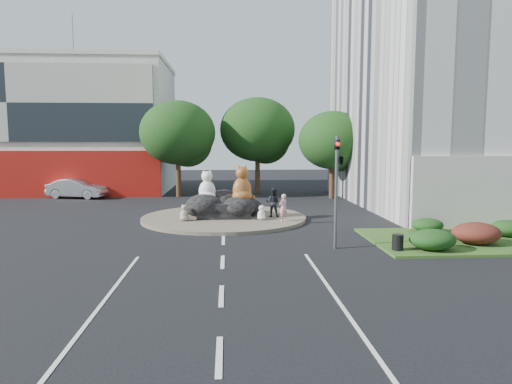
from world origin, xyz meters
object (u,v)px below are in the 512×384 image
(cat_tabby, at_px, (242,183))
(pedestrian_pink, at_px, (283,207))
(cat_white, at_px, (207,186))
(pedestrian_dark, at_px, (273,202))
(kitten_white, at_px, (261,212))
(parked_car, at_px, (77,189))
(litter_bin, at_px, (398,242))
(kitten_calico, at_px, (184,212))

(cat_tabby, bearing_deg, pedestrian_pink, -65.42)
(cat_tabby, bearing_deg, cat_white, 138.78)
(cat_tabby, bearing_deg, pedestrian_dark, -32.83)
(kitten_white, relative_size, pedestrian_pink, 0.57)
(parked_car, xyz_separation_m, litter_bin, (19.94, -20.38, -0.36))
(kitten_white, height_order, pedestrian_dark, pedestrian_dark)
(cat_tabby, height_order, pedestrian_dark, cat_tabby)
(cat_tabby, relative_size, kitten_calico, 2.34)
(cat_tabby, height_order, kitten_white, cat_tabby)
(pedestrian_dark, height_order, litter_bin, pedestrian_dark)
(pedestrian_pink, bearing_deg, cat_white, -61.30)
(parked_car, bearing_deg, kitten_calico, -127.53)
(cat_tabby, relative_size, litter_bin, 3.35)
(cat_white, bearing_deg, kitten_white, -22.56)
(kitten_white, bearing_deg, parked_car, 112.16)
(cat_white, distance_m, cat_tabby, 2.17)
(pedestrian_dark, bearing_deg, cat_white, 9.73)
(pedestrian_dark, height_order, parked_car, pedestrian_dark)
(litter_bin, bearing_deg, pedestrian_dark, 117.73)
(pedestrian_dark, distance_m, litter_bin, 9.73)
(cat_white, distance_m, kitten_white, 3.83)
(kitten_calico, xyz_separation_m, parked_car, (-10.15, 12.91, 0.13))
(kitten_calico, distance_m, kitten_white, 4.48)
(kitten_white, bearing_deg, cat_white, 128.06)
(litter_bin, bearing_deg, parked_car, 134.39)
(kitten_white, bearing_deg, pedestrian_pink, -46.13)
(cat_white, xyz_separation_m, pedestrian_pink, (4.44, -1.97, -1.10))
(cat_white, xyz_separation_m, parked_car, (-11.43, 11.34, -1.26))
(pedestrian_pink, xyz_separation_m, litter_bin, (4.08, -7.07, -0.52))
(kitten_white, distance_m, pedestrian_pink, 1.35)
(cat_white, xyz_separation_m, kitten_calico, (-1.27, -1.56, -1.40))
(kitten_calico, bearing_deg, pedestrian_dark, 31.75)
(kitten_calico, relative_size, pedestrian_pink, 0.63)
(kitten_white, xyz_separation_m, pedestrian_pink, (1.23, -0.44, 0.33))
(kitten_white, distance_m, parked_car, 19.49)
(kitten_calico, height_order, kitten_white, kitten_calico)
(kitten_calico, bearing_deg, pedestrian_pink, 15.71)
(kitten_calico, height_order, parked_car, parked_car)
(pedestrian_dark, bearing_deg, parked_car, -21.37)
(kitten_white, relative_size, parked_car, 0.18)
(parked_car, distance_m, litter_bin, 28.52)
(cat_white, height_order, kitten_calico, cat_white)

